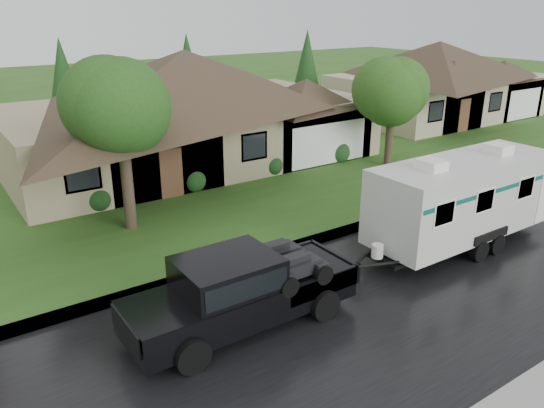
% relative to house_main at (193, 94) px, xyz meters
% --- Properties ---
extents(ground, '(140.00, 140.00, 0.00)m').
position_rel_house_main_xyz_m(ground, '(-2.29, -13.84, -3.59)').
color(ground, '#2D5219').
rests_on(ground, ground).
extents(road, '(140.00, 8.00, 0.01)m').
position_rel_house_main_xyz_m(road, '(-2.29, -15.84, -3.59)').
color(road, black).
rests_on(road, ground).
extents(curb, '(140.00, 0.50, 0.15)m').
position_rel_house_main_xyz_m(curb, '(-2.29, -11.59, -3.52)').
color(curb, gray).
rests_on(curb, ground).
extents(lawn, '(140.00, 26.00, 0.15)m').
position_rel_house_main_xyz_m(lawn, '(-2.29, 1.16, -3.52)').
color(lawn, '#2D5219').
rests_on(lawn, ground).
extents(house_main, '(19.44, 10.80, 6.90)m').
position_rel_house_main_xyz_m(house_main, '(0.00, 0.00, 0.00)').
color(house_main, '#9A8A68').
rests_on(house_main, lawn).
extents(house_neighbor, '(15.12, 9.72, 6.45)m').
position_rel_house_main_xyz_m(house_neighbor, '(19.97, 0.50, -0.27)').
color(house_neighbor, tan).
rests_on(house_neighbor, lawn).
extents(tree_left_green, '(3.69, 3.69, 6.10)m').
position_rel_house_main_xyz_m(tree_left_green, '(-6.18, -7.07, 0.79)').
color(tree_left_green, '#382B1E').
rests_on(tree_left_green, lawn).
extents(tree_right_green, '(3.23, 3.23, 5.34)m').
position_rel_house_main_xyz_m(tree_right_green, '(7.52, -6.58, 0.26)').
color(tree_right_green, '#382B1E').
rests_on(tree_right_green, lawn).
extents(shrub_row, '(13.60, 1.00, 1.00)m').
position_rel_house_main_xyz_m(shrub_row, '(-0.29, -4.54, -2.94)').
color(shrub_row, '#143814').
rests_on(shrub_row, lawn).
extents(pickup_truck, '(6.06, 2.30, 2.02)m').
position_rel_house_main_xyz_m(pickup_truck, '(-6.11, -14.56, -2.51)').
color(pickup_truck, black).
rests_on(pickup_truck, ground).
extents(travel_trailer, '(7.47, 2.62, 3.35)m').
position_rel_house_main_xyz_m(travel_trailer, '(2.70, -14.56, -1.81)').
color(travel_trailer, beige).
rests_on(travel_trailer, ground).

